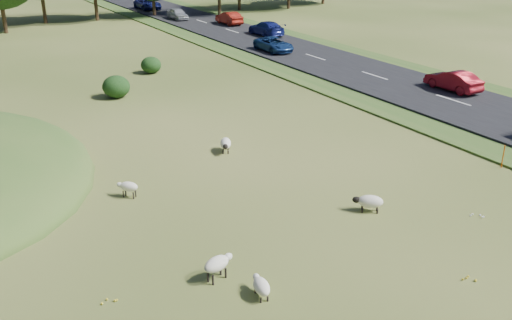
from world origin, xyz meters
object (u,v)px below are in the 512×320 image
Objects in this scene: car_1 at (148,4)px; sheep_3 at (128,187)px; car_2 at (453,81)px; sheep_4 at (261,286)px; sheep_1 at (217,264)px; marker_post at (503,157)px; car_3 at (266,28)px; car_4 at (274,44)px; sheep_0 at (226,144)px; sheep_2 at (369,201)px; car_5 at (178,14)px; car_6 at (229,18)px.

sheep_3 is at bearing -111.27° from car_1.
sheep_4 is at bearing 29.72° from car_2.
sheep_1 is 1.10× the size of sheep_4.
marker_post is 13.81m from car_2.
car_3 reaches higher than sheep_3.
car_1 reaches higher than car_4.
sheep_0 is at bearing -109.89° from sheep_3.
car_1 is at bearing 90.00° from car_4.
marker_post is 1.23× the size of sheep_3.
sheep_3 is at bearing 160.09° from marker_post.
sheep_4 is at bearing -168.99° from marker_post.
car_4 is at bearing 80.81° from marker_post.
sheep_2 is at bearing -114.87° from car_4.
car_3 is (25.81, 30.51, 0.48)m from sheep_3.
marker_post is 0.94× the size of sheep_2.
sheep_1 is at bearing -108.47° from car_1.
sheep_4 is 58.98m from car_5.
car_2 is (25.81, 4.61, 0.45)m from sheep_3.
sheep_1 is 57.77m from car_5.
car_2 is 25.90m from car_3.
car_2 is at bearing -84.74° from car_5.
sheep_4 is 0.25× the size of car_4.
marker_post is 16.84m from sheep_1.
sheep_3 is 0.21× the size of car_4.
sheep_0 is 33.98m from car_3.
car_2 is 0.84× the size of car_3.
car_4 is at bearing -90.00° from car_1.
sheep_4 is (0.78, -1.60, -0.21)m from sheep_1.
car_3 is (19.51, 27.82, 0.52)m from sheep_0.
sheep_2 is at bearing 40.73° from sheep_0.
marker_post reaches higher than sheep_2.
sheep_0 is at bearing -106.26° from car_1.
car_3 is (0.00, 25.90, 0.03)m from car_2.
sheep_0 is 0.33× the size of car_5.
marker_post is at bearing -11.08° from sheep_1.
sheep_2 is 64.53m from car_1.
car_1 reaches higher than sheep_1.
car_1 is 10.69m from car_5.
car_3 reaches higher than sheep_0.
car_5 reaches higher than sheep_3.
marker_post is 0.27× the size of car_6.
car_1 is at bearing -64.25° from sheep_3.
car_2 reaches higher than sheep_2.
car_4 is at bearing 170.25° from sheep_0.
sheep_4 is at bearing 5.62° from sheep_0.
sheep_1 is 37.44m from car_4.
sheep_0 is 41.30m from car_6.
sheep_2 is 1.31× the size of sheep_3.
car_5 is at bearing -171.89° from sheep_0.
car_4 reaches higher than sheep_4.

